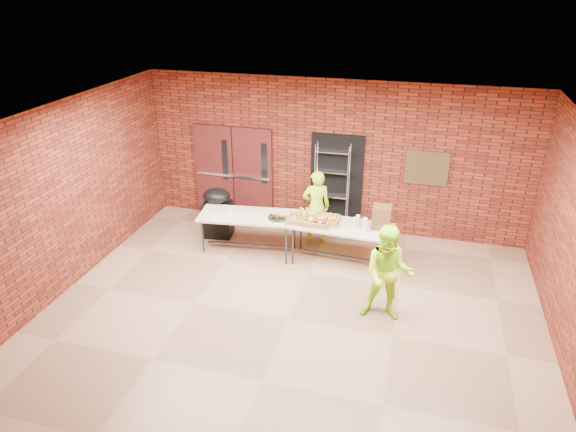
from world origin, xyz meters
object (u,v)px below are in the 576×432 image
object	(u,v)px
covered_grill	(218,212)
volunteer_man	(388,274)
table_left	(248,218)
table_right	(341,228)
coffee_dispenser	(382,217)
wire_rack	(332,188)
volunteer_woman	(316,207)

from	to	relation	value
covered_grill	volunteer_man	xyz separation A→B (m)	(3.69, -1.98, 0.28)
table_left	table_right	world-z (taller)	table_right
coffee_dispenser	volunteer_man	world-z (taller)	volunteer_man
wire_rack	volunteer_man	size ratio (longest dim) A/B	1.19
table_right	coffee_dispenser	bearing A→B (deg)	10.26
table_right	coffee_dispenser	world-z (taller)	coffee_dispenser
coffee_dispenser	table_right	bearing A→B (deg)	-173.22
table_left	volunteer_man	size ratio (longest dim) A/B	1.23
table_left	coffee_dispenser	distance (m)	2.58
wire_rack	volunteer_woman	bearing A→B (deg)	-109.86
covered_grill	volunteer_man	bearing A→B (deg)	-36.81
table_right	coffee_dispenser	xyz separation A→B (m)	(0.73, 0.09, 0.29)
table_left	table_right	distance (m)	1.83
wire_rack	coffee_dispenser	world-z (taller)	wire_rack
volunteer_woman	wire_rack	bearing A→B (deg)	-127.66
table_left	volunteer_woman	bearing A→B (deg)	24.47
wire_rack	table_left	world-z (taller)	wire_rack
wire_rack	table_left	bearing A→B (deg)	-137.86
table_right	volunteer_woman	xyz separation A→B (m)	(-0.64, 0.71, 0.05)
table_left	volunteer_woman	size ratio (longest dim) A/B	1.29
table_right	coffee_dispenser	distance (m)	0.79
table_right	volunteer_woman	distance (m)	0.96
volunteer_woman	volunteer_man	world-z (taller)	volunteer_man
table_right	volunteer_man	world-z (taller)	volunteer_man
wire_rack	covered_grill	bearing A→B (deg)	-160.52
volunteer_man	volunteer_woman	bearing A→B (deg)	124.43
covered_grill	volunteer_woman	world-z (taller)	volunteer_woman
table_left	volunteer_man	distance (m)	3.22
volunteer_woman	covered_grill	bearing A→B (deg)	-11.90
table_left	table_right	xyz separation A→B (m)	(1.83, 0.03, 0.00)
coffee_dispenser	volunteer_man	bearing A→B (deg)	-80.30
wire_rack	table_right	xyz separation A→B (m)	(0.44, -1.31, -0.24)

